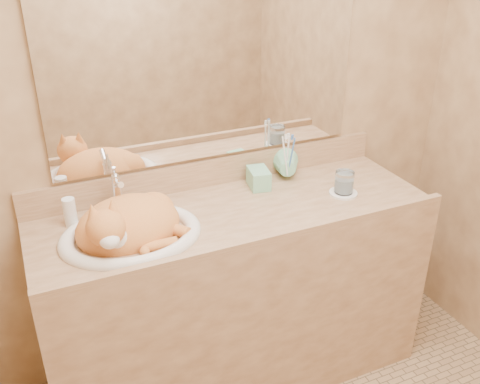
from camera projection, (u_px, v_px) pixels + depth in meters
name	position (u px, v px, depth m)	size (l,w,h in m)	color
wall_back	(208.00, 95.00, 2.17)	(2.40, 0.02, 2.50)	olive
vanity_counter	(236.00, 296.00, 2.32)	(1.60, 0.55, 0.85)	brown
mirror	(208.00, 61.00, 2.10)	(1.30, 0.02, 0.80)	white
sink_basin	(129.00, 218.00, 1.92)	(0.51, 0.42, 0.16)	white
faucet	(117.00, 192.00, 2.07)	(0.05, 0.13, 0.18)	white
cat	(126.00, 223.00, 1.92)	(0.39, 0.32, 0.21)	#CB6D2E
soap_dispenser	(263.00, 173.00, 2.23)	(0.08, 0.08, 0.18)	#7ECA9D
toothbrush_cup	(288.00, 171.00, 2.34)	(0.12, 0.12, 0.11)	#7ECA9D
toothbrushes	(289.00, 154.00, 2.30)	(0.04, 0.04, 0.23)	white
saucer	(343.00, 193.00, 2.26)	(0.12, 0.12, 0.01)	white
water_glass	(344.00, 182.00, 2.23)	(0.08, 0.08, 0.09)	silver
lotion_bottle	(70.00, 212.00, 2.00)	(0.05, 0.05, 0.11)	white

